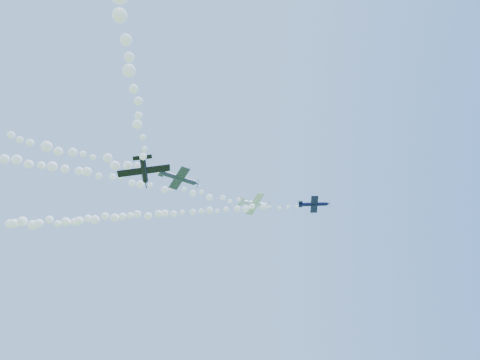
{
  "coord_description": "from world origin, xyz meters",
  "views": [
    {
      "loc": [
        -1.25,
        -66.52,
        2.0
      ],
      "look_at": [
        1.52,
        -4.43,
        45.32
      ],
      "focal_mm": 30.0,
      "sensor_mm": 36.0,
      "label": 1
    }
  ],
  "objects_px": {
    "plane_white": "(255,204)",
    "plane_navy": "(314,204)",
    "plane_grey": "(179,178)",
    "plane_black": "(144,170)"
  },
  "relations": [
    {
      "from": "plane_white",
      "to": "plane_navy",
      "type": "relative_size",
      "value": 1.12
    },
    {
      "from": "plane_white",
      "to": "plane_grey",
      "type": "distance_m",
      "value": 27.67
    },
    {
      "from": "plane_white",
      "to": "plane_navy",
      "type": "distance_m",
      "value": 14.01
    },
    {
      "from": "plane_white",
      "to": "plane_black",
      "type": "distance_m",
      "value": 35.52
    },
    {
      "from": "plane_grey",
      "to": "plane_black",
      "type": "height_order",
      "value": "plane_grey"
    },
    {
      "from": "plane_navy",
      "to": "plane_grey",
      "type": "distance_m",
      "value": 31.77
    },
    {
      "from": "plane_navy",
      "to": "plane_black",
      "type": "xyz_separation_m",
      "value": [
        -31.8,
        -21.54,
        -7.78
      ]
    },
    {
      "from": "plane_grey",
      "to": "plane_navy",
      "type": "bearing_deg",
      "value": 7.66
    },
    {
      "from": "plane_white",
      "to": "plane_black",
      "type": "xyz_separation_m",
      "value": [
        -19.57,
        -27.44,
        -11.22
      ]
    },
    {
      "from": "plane_grey",
      "to": "plane_black",
      "type": "distance_m",
      "value": 7.88
    }
  ]
}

